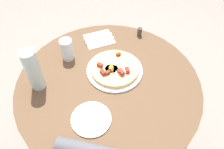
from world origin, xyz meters
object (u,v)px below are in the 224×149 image
Objects in this scene: knife at (98,37)px; bread_plate at (91,119)px; pizza_plate at (115,71)px; water_glass at (67,50)px; pepper_shaker at (140,32)px; salt_shaker at (62,43)px; water_bottle at (33,70)px; fork at (100,40)px; breakfast_pizza at (115,69)px; dining_table at (109,101)px.

bread_plate is at bearing -111.64° from knife.
pizza_plate is 0.32m from bread_plate.
pepper_shaker is (0.31, 0.34, -0.04)m from water_glass.
water_glass is (-0.29, -0.01, 0.06)m from pizza_plate.
water_glass is at bearing -41.96° from salt_shaker.
water_bottle is 4.43× the size of salt_shaker.
pepper_shaker is (0.35, 0.58, -0.09)m from water_bottle.
salt_shaker is at bearing 171.02° from fork.
pizza_plate reaches higher than fork.
water_bottle is (-0.33, -0.24, 0.10)m from breakfast_pizza.
pizza_plate is 0.42m from water_bottle.
water_glass reaches higher than pizza_plate.
knife is 0.75× the size of water_bottle.
water_glass is (-0.11, -0.20, 0.06)m from fork.
knife is 0.49m from water_bottle.
knife is 0.25m from water_glass.
breakfast_pizza is 2.03× the size of water_glass.
knife is at bearing 74.82° from water_bottle.
salt_shaker is (-0.08, 0.07, -0.04)m from water_glass.
water_glass reaches higher than dining_table.
bread_plate is at bearing -88.94° from breakfast_pizza.
breakfast_pizza reaches higher than fork.
bread_plate is 0.53m from salt_shaker.
fork is at bearing 132.70° from breakfast_pizza.
salt_shaker is (-0.04, 0.31, -0.09)m from water_bottle.
breakfast_pizza reaches higher than bread_plate.
salt_shaker is (-0.37, 0.07, 0.00)m from breakfast_pizza.
pizza_plate is 0.30m from knife.
dining_table is 3.70× the size of breakfast_pizza.
dining_table is at bearing -16.15° from water_glass.
dining_table is 5.37× the size of knife.
water_bottle is 0.68m from pepper_shaker.
dining_table is at bearing 25.43° from water_bottle.
bread_plate is at bearing -91.86° from pepper_shaker.
water_bottle reaches higher than dining_table.
dining_table is 0.38m from water_glass.
dining_table is 17.76× the size of salt_shaker.
pepper_shaker is (0.39, 0.27, 0.00)m from salt_shaker.
breakfast_pizza is at bearing -10.42° from salt_shaker.
water_glass reaches higher than pepper_shaker.
salt_shaker reaches higher than pizza_plate.
pepper_shaker reaches higher than salt_shaker.
bread_plate is 3.41× the size of salt_shaker.
dining_table is at bearing -93.23° from pizza_plate.
water_glass is 2.30× the size of pepper_shaker.
bread_plate is (0.01, -0.23, 0.18)m from dining_table.
water_bottle is at bearing -121.66° from pepper_shaker.
fork is 0.04m from knife.
water_bottle is (-0.15, -0.43, 0.11)m from fork.
pepper_shaker is at bearing 34.45° from salt_shaker.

